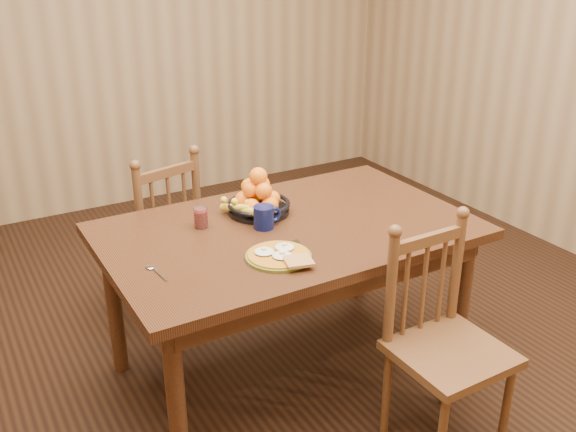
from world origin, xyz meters
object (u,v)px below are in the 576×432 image
dining_table (288,244)px  coffee_mug (265,217)px  chair_near (444,344)px  breakfast_plate (279,255)px  chair_far (157,237)px  fruit_bowl (257,200)px

dining_table → coffee_mug: coffee_mug is taller
chair_near → coffee_mug: bearing=117.5°
breakfast_plate → coffee_mug: 0.30m
coffee_mug → chair_far: bearing=107.8°
chair_near → breakfast_plate: chair_near is taller
breakfast_plate → fruit_bowl: bearing=73.2°
chair_near → breakfast_plate: 0.73m
chair_far → fruit_bowl: fruit_bowl is taller
dining_table → chair_far: size_ratio=1.73×
dining_table → chair_near: (0.30, -0.70, -0.22)m
chair_far → coffee_mug: chair_far is taller
chair_far → breakfast_plate: 1.11m
dining_table → coffee_mug: (-0.09, 0.04, 0.14)m
breakfast_plate → chair_far: bearing=98.5°
chair_near → coffee_mug: 0.91m
chair_far → coffee_mug: (0.25, -0.77, 0.35)m
chair_near → breakfast_plate: size_ratio=3.08×
chair_near → breakfast_plate: bearing=136.4°
coffee_mug → fruit_bowl: bearing=73.6°
dining_table → chair_far: (-0.34, 0.81, -0.21)m
chair_far → coffee_mug: size_ratio=6.93×
breakfast_plate → coffee_mug: size_ratio=2.23×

